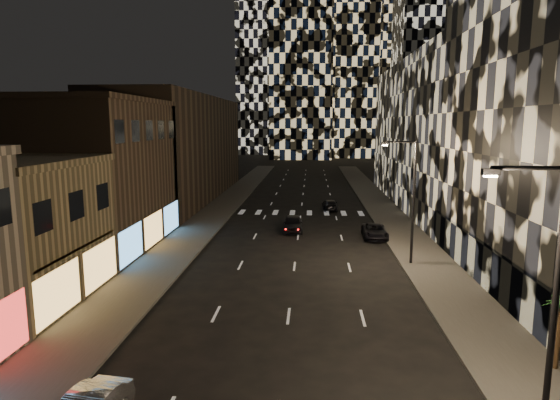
# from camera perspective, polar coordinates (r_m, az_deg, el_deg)

# --- Properties ---
(sidewalk_left) EXTENTS (4.00, 120.00, 0.15)m
(sidewalk_left) POSITION_cam_1_polar(r_m,az_deg,el_deg) (56.12, -7.70, -1.34)
(sidewalk_left) COLOR #47443F
(sidewalk_left) RESTS_ON ground
(sidewalk_right) EXTENTS (4.00, 120.00, 0.15)m
(sidewalk_right) POSITION_cam_1_polar(r_m,az_deg,el_deg) (55.72, 12.90, -1.57)
(sidewalk_right) COLOR #47443F
(sidewalk_right) RESTS_ON ground
(curb_left) EXTENTS (0.20, 120.00, 0.15)m
(curb_left) POSITION_cam_1_polar(r_m,az_deg,el_deg) (55.75, -5.59, -1.38)
(curb_left) COLOR #4C4C47
(curb_left) RESTS_ON ground
(curb_right) EXTENTS (0.20, 120.00, 0.15)m
(curb_right) POSITION_cam_1_polar(r_m,az_deg,el_deg) (55.42, 10.76, -1.56)
(curb_right) COLOR #4C4C47
(curb_right) RESTS_ON ground
(retail_brown) EXTENTS (10.00, 15.00, 12.00)m
(retail_brown) POSITION_cam_1_polar(r_m,az_deg,el_deg) (41.92, -21.87, 2.68)
(retail_brown) COLOR #443527
(retail_brown) RESTS_ON ground
(retail_filler_left) EXTENTS (10.00, 40.00, 14.00)m
(retail_filler_left) POSITION_cam_1_polar(r_m,az_deg,el_deg) (66.65, -12.06, 6.20)
(retail_filler_left) COLOR #443527
(retail_filler_left) RESTS_ON ground
(midrise_base) EXTENTS (0.60, 25.00, 3.00)m
(midrise_base) POSITION_cam_1_polar(r_m,az_deg,el_deg) (31.90, 24.35, -7.64)
(midrise_base) COLOR #383838
(midrise_base) RESTS_ON ground
(midrise_filler_right) EXTENTS (16.00, 40.00, 18.00)m
(midrise_filler_right) POSITION_cam_1_polar(r_m,az_deg,el_deg) (63.91, 21.16, 7.46)
(midrise_filler_right) COLOR #232326
(midrise_filler_right) RESTS_ON ground
(streetlight_near) EXTENTS (2.55, 0.25, 9.00)m
(streetlight_near) POSITION_cam_1_polar(r_m,az_deg,el_deg) (16.56, 29.89, -9.48)
(streetlight_near) COLOR black
(streetlight_near) RESTS_ON sidewalk_right
(streetlight_far) EXTENTS (2.55, 0.25, 9.00)m
(streetlight_far) POSITION_cam_1_polar(r_m,az_deg,el_deg) (35.16, 15.62, 0.79)
(streetlight_far) COLOR black
(streetlight_far) RESTS_ON sidewalk_right
(car_dark_midlane) EXTENTS (1.96, 4.60, 1.55)m
(car_dark_midlane) POSITION_cam_1_polar(r_m,az_deg,el_deg) (45.42, 1.58, -2.87)
(car_dark_midlane) COLOR black
(car_dark_midlane) RESTS_ON ground
(car_dark_oncoming) EXTENTS (1.84, 4.30, 1.23)m
(car_dark_oncoming) POSITION_cam_1_polar(r_m,az_deg,el_deg) (57.02, 6.13, -0.59)
(car_dark_oncoming) COLOR black
(car_dark_oncoming) RESTS_ON ground
(car_dark_rightlane) EXTENTS (2.22, 4.67, 1.29)m
(car_dark_rightlane) POSITION_cam_1_polar(r_m,az_deg,el_deg) (43.57, 11.47, -3.76)
(car_dark_rightlane) COLOR black
(car_dark_rightlane) RESTS_ON ground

